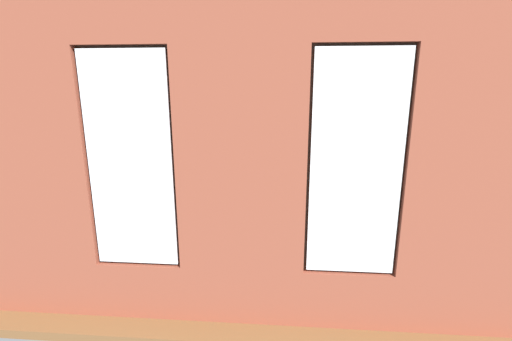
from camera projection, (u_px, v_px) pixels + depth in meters
The scene contains 20 objects.
ground_plane at pixel (259, 226), 6.33m from camera, with size 7.27×6.11×0.10m, color brown.
brick_wall_with_windows at pixel (241, 178), 3.35m from camera, with size 6.67×0.30×3.23m.
white_wall_right at pixel (72, 136), 5.99m from camera, with size 0.10×5.11×3.23m, color white.
couch_by_window at pixel (184, 259), 4.34m from camera, with size 1.92×0.87×0.80m.
couch_left at pixel (412, 214), 5.87m from camera, with size 0.94×1.76×0.80m.
coffee_table at pixel (256, 197), 6.64m from camera, with size 1.27×0.83×0.42m.
cup_ceramic at pixel (274, 191), 6.73m from camera, with size 0.08×0.08×0.10m, color #4C4C51.
candle_jar at pixel (248, 190), 6.73m from camera, with size 0.08×0.08×0.10m, color #B7333D.
table_plant_small at pixel (256, 189), 6.60m from camera, with size 0.12×0.12×0.20m.
remote_silver at pixel (260, 196), 6.50m from camera, with size 0.05×0.17×0.02m, color #B2B2B7.
remote_black at pixel (235, 196), 6.53m from camera, with size 0.05×0.17×0.02m, color black.
media_console at pixel (104, 204), 6.52m from camera, with size 1.20×0.42×0.58m, color black.
tv_flatscreen at pixel (100, 170), 6.37m from camera, with size 1.08×0.20×0.74m.
papasan_chair at pixel (249, 175), 8.12m from camera, with size 1.00×1.00×0.66m.
potted_plant_mid_room_small at pixel (322, 199), 6.60m from camera, with size 0.32×0.32×0.53m.
potted_plant_near_tv at pixel (100, 196), 5.36m from camera, with size 1.02×0.94×1.41m.
potted_plant_between_couches at pixel (298, 229), 4.18m from camera, with size 1.13×1.08×1.33m.
potted_plant_corner_near_left at pixel (385, 166), 7.93m from camera, with size 1.01×1.09×1.21m.
potted_plant_corner_far_left at pixel (491, 244), 3.87m from camera, with size 0.82×0.77×1.16m.
potted_plant_foreground_right at pixel (156, 173), 8.37m from camera, with size 0.83×0.83×1.11m.
Camera 1 is at (-0.41, 5.89, 2.45)m, focal length 24.00 mm.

